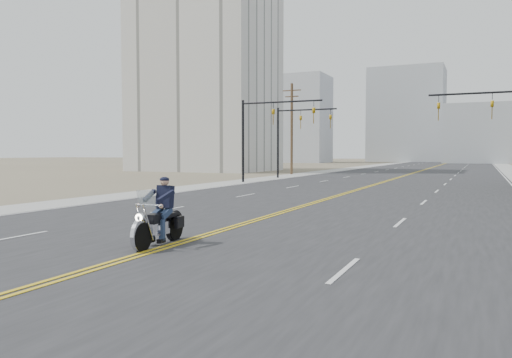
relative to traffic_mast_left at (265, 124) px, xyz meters
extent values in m
plane|color=#776D56|center=(8.98, -32.00, -4.94)|extent=(400.00, 400.00, 0.00)
cube|color=#303033|center=(8.98, 38.00, -4.93)|extent=(20.00, 200.00, 0.01)
cube|color=#A5A5A0|center=(-2.52, 38.00, -4.93)|extent=(3.00, 200.00, 0.01)
cylinder|color=black|center=(-2.02, 0.00, -1.44)|extent=(0.20, 0.20, 7.00)
cylinder|color=black|center=(1.48, 0.00, 1.76)|extent=(7.00, 0.14, 0.14)
imported|color=#BF8C0C|center=(0.78, 0.00, 1.11)|extent=(0.21, 0.26, 1.30)
imported|color=#BF8C0C|center=(4.28, 0.00, 1.11)|extent=(0.21, 0.26, 1.30)
cylinder|color=black|center=(16.48, 0.00, 1.76)|extent=(7.00, 0.14, 0.14)
imported|color=#BF8C0C|center=(17.18, 0.00, 1.11)|extent=(0.21, 0.26, 1.30)
imported|color=#BF8C0C|center=(13.68, 0.00, 1.11)|extent=(0.21, 0.26, 1.30)
cylinder|color=black|center=(-2.02, 8.00, -1.44)|extent=(0.20, 0.20, 7.00)
cylinder|color=black|center=(0.98, 8.00, 1.76)|extent=(6.00, 0.14, 0.14)
imported|color=#BF8C0C|center=(0.38, 8.00, 1.11)|extent=(0.21, 0.26, 1.30)
imported|color=#BF8C0C|center=(3.38, 8.00, 1.11)|extent=(0.21, 0.26, 1.30)
cylinder|color=brown|center=(-3.52, 16.00, 0.31)|extent=(0.30, 0.30, 10.50)
cube|color=brown|center=(-3.52, 16.00, 4.76)|extent=(2.20, 0.12, 0.12)
cube|color=brown|center=(-3.52, 16.00, 4.06)|extent=(1.60, 0.12, 0.12)
cube|color=silver|center=(-19.02, 23.00, 10.06)|extent=(18.00, 14.00, 30.00)
cube|color=#B7BCC6|center=(-26.02, 83.00, 6.06)|extent=(14.00, 12.00, 22.00)
cube|color=#ADB2B7|center=(16.98, 93.00, 2.06)|extent=(18.00, 14.00, 14.00)
cube|color=#ADB2B7|center=(-3.02, 108.00, 8.06)|extent=(20.00, 15.00, 26.00)
cube|color=#ADB2B7|center=(-41.02, 98.00, 3.06)|extent=(12.00, 12.00, 16.00)
camera|label=1|loc=(16.61, -38.40, -2.39)|focal=35.00mm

